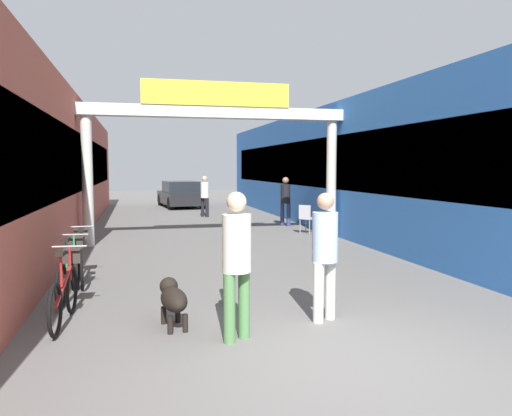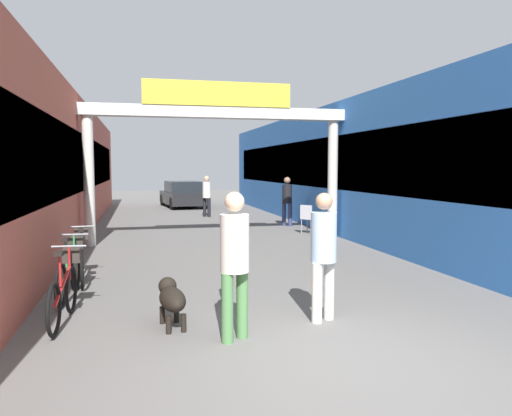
% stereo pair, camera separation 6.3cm
% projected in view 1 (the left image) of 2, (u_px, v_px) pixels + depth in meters
% --- Properties ---
extents(ground_plane, '(80.00, 80.00, 0.00)m').
position_uv_depth(ground_plane, '(350.00, 364.00, 5.18)').
color(ground_plane, '#605E5B').
extents(storefront_left, '(3.00, 26.00, 3.97)m').
position_uv_depth(storefront_left, '(31.00, 169.00, 14.50)').
color(storefront_left, '#B25142').
rests_on(storefront_left, ground_plane).
extents(storefront_right, '(3.00, 26.00, 3.97)m').
position_uv_depth(storefront_right, '(355.00, 169.00, 16.87)').
color(storefront_right, blue).
rests_on(storefront_right, ground_plane).
extents(arcade_sign_gateway, '(7.40, 0.47, 4.31)m').
position_uv_depth(arcade_sign_gateway, '(216.00, 130.00, 13.46)').
color(arcade_sign_gateway, beige).
rests_on(arcade_sign_gateway, ground_plane).
extents(pedestrian_with_dog, '(0.47, 0.47, 1.76)m').
position_uv_depth(pedestrian_with_dog, '(237.00, 256.00, 5.83)').
color(pedestrian_with_dog, '#4C7F47').
rests_on(pedestrian_with_dog, ground_plane).
extents(pedestrian_companion, '(0.46, 0.46, 1.71)m').
position_uv_depth(pedestrian_companion, '(325.00, 248.00, 6.59)').
color(pedestrian_companion, silver).
rests_on(pedestrian_companion, ground_plane).
extents(pedestrian_carrying_crate, '(0.48, 0.48, 1.70)m').
position_uv_depth(pedestrian_carrying_crate, '(285.00, 198.00, 17.34)').
color(pedestrian_carrying_crate, navy).
rests_on(pedestrian_carrying_crate, ground_plane).
extents(pedestrian_elderly_walking, '(0.48, 0.48, 1.69)m').
position_uv_depth(pedestrian_elderly_walking, '(205.00, 193.00, 20.51)').
color(pedestrian_elderly_walking, black).
rests_on(pedestrian_elderly_walking, ground_plane).
extents(dog_on_leash, '(0.41, 0.83, 0.59)m').
position_uv_depth(dog_on_leash, '(173.00, 298.00, 6.39)').
color(dog_on_leash, black).
rests_on(dog_on_leash, ground_plane).
extents(bicycle_red_nearest, '(0.46, 1.69, 0.98)m').
position_uv_depth(bicycle_red_nearest, '(66.00, 289.00, 6.58)').
color(bicycle_red_nearest, black).
rests_on(bicycle_red_nearest, ground_plane).
extents(bicycle_green_second, '(0.46, 1.69, 0.98)m').
position_uv_depth(bicycle_green_second, '(70.00, 270.00, 7.78)').
color(bicycle_green_second, black).
rests_on(bicycle_green_second, ground_plane).
extents(bicycle_black_third, '(0.46, 1.69, 0.98)m').
position_uv_depth(bicycle_black_third, '(81.00, 258.00, 8.88)').
color(bicycle_black_third, black).
rests_on(bicycle_black_third, ground_plane).
extents(bollard_post_metal, '(0.10, 0.10, 0.95)m').
position_uv_depth(bollard_post_metal, '(226.00, 273.00, 7.38)').
color(bollard_post_metal, gray).
rests_on(bollard_post_metal, ground_plane).
extents(cafe_chair_aluminium_nearer, '(0.56, 0.56, 0.89)m').
position_uv_depth(cafe_chair_aluminium_nearer, '(306.00, 216.00, 15.32)').
color(cafe_chair_aluminium_nearer, gray).
rests_on(cafe_chair_aluminium_nearer, ground_plane).
extents(parked_car_black, '(2.19, 4.17, 1.33)m').
position_uv_depth(parked_car_black, '(181.00, 195.00, 25.54)').
color(parked_car_black, black).
rests_on(parked_car_black, ground_plane).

